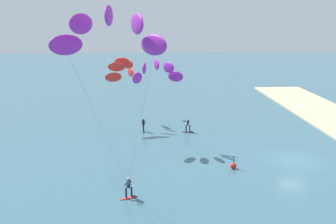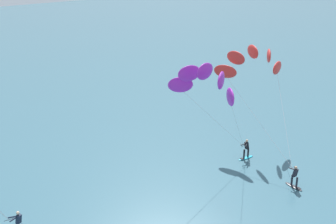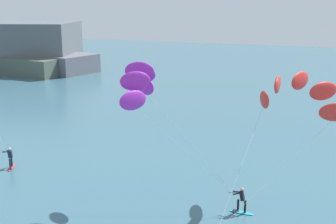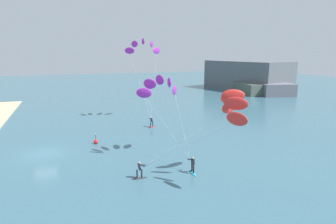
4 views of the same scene
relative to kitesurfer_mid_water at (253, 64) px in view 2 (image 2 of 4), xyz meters
The scene contains 2 objects.
kitesurfer_mid_water is the anchor object (origin of this frame).
kitesurfer_far_out 9.19m from the kitesurfer_mid_water, 157.23° to the right, with size 8.10×5.29×9.24m.
Camera 2 is at (-13.74, -7.59, 16.39)m, focal length 47.19 mm.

